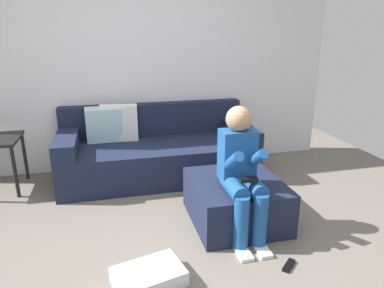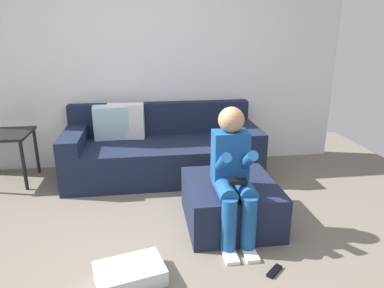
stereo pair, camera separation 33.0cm
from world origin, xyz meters
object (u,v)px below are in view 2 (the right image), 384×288
person_seated (233,172)px  remote_near_ottoman (274,271)px  couch_sectional (161,150)px  side_table (5,141)px  storage_bin (130,273)px  ottoman (230,202)px

person_seated → remote_near_ottoman: person_seated is taller
couch_sectional → side_table: (-1.69, 0.01, 0.19)m
side_table → storage_bin: bearing=-53.8°
couch_sectional → remote_near_ottoman: 2.06m
couch_sectional → person_seated: size_ratio=2.04×
side_table → couch_sectional: bearing=-0.3°
storage_bin → remote_near_ottoman: (1.01, -0.06, -0.05)m
ottoman → person_seated: person_seated is taller
remote_near_ottoman → couch_sectional: bearing=66.8°
storage_bin → remote_near_ottoman: bearing=-3.4°
couch_sectional → storage_bin: size_ratio=4.76×
remote_near_ottoman → person_seated: bearing=67.8°
couch_sectional → ottoman: 1.32m
person_seated → side_table: size_ratio=1.87×
couch_sectional → side_table: couch_sectional is taller
ottoman → storage_bin: size_ratio=1.82×
couch_sectional → person_seated: (0.50, -1.42, 0.28)m
ottoman → storage_bin: 1.10m
storage_bin → remote_near_ottoman: size_ratio=2.97×
person_seated → remote_near_ottoman: 0.78m
couch_sectional → storage_bin: couch_sectional is taller
storage_bin → remote_near_ottoman: storage_bin is taller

